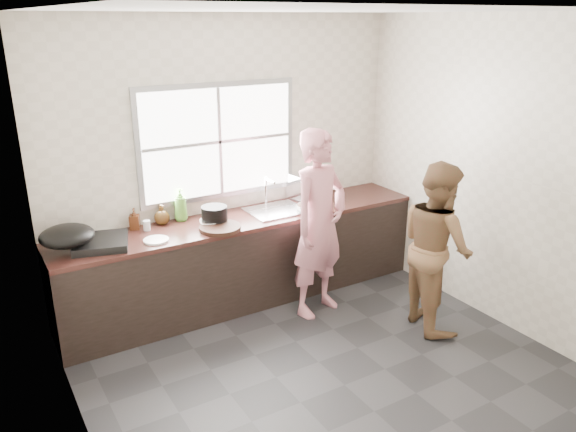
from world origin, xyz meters
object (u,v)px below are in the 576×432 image
person_side (436,246)px  pot_lid_left (86,245)px  black_pot (214,215)px  bottle_brown_tall (134,220)px  bowl_crabs (310,210)px  plate_food (156,240)px  pot_lid_right (105,234)px  bottle_brown_short (162,215)px  dish_rack (307,186)px  bowl_mince (211,223)px  burner (101,243)px  glass_jar (147,226)px  bowl_held (304,208)px  woman (319,230)px  bottle_green (180,204)px  cutting_board (220,228)px  wok (67,236)px

person_side → pot_lid_left: 3.00m
black_pot → bottle_brown_tall: bottle_brown_tall is taller
bowl_crabs → plate_food: bowl_crabs is taller
plate_food → pot_lid_right: bearing=131.6°
bottle_brown_short → dish_rack: dish_rack is taller
pot_lid_left → bowl_crabs: bearing=-7.3°
bowl_mince → burner: (-0.98, 0.01, 0.01)m
pot_lid_left → dish_rack: bearing=3.5°
plate_food → bottle_brown_short: bearing=63.8°
bowl_mince → pot_lid_right: 0.93m
glass_jar → burner: glass_jar is taller
plate_food → pot_lid_left: 0.57m
person_side → burner: bearing=79.4°
glass_jar → burner: size_ratio=0.21×
bowl_held → person_side: bearing=-61.3°
bottle_brown_short → pot_lid_right: size_ratio=0.67×
woman → person_side: woman is taller
glass_jar → dish_rack: (1.73, 0.05, 0.09)m
bottle_brown_tall → pot_lid_right: bearing=180.0°
bowl_crabs → pot_lid_right: 1.91m
bottle_green → black_pot: bearing=-48.5°
cutting_board → dish_rack: bearing=17.8°
cutting_board → black_pot: bearing=82.9°
bottle_green → burner: (-0.80, -0.25, -0.12)m
bowl_held → burner: (-1.94, 0.10, 0.00)m
burner → bottle_brown_short: bearing=22.3°
plate_food → wok: bearing=168.9°
bowl_mince → plate_food: 0.56m
dish_rack → pot_lid_right: dish_rack is taller
wok → pot_lid_left: 0.21m
bowl_crabs → pot_lid_right: size_ratio=0.83×
bottle_green → pot_lid_left: 0.93m
burner → woman: bearing=-16.2°
dish_rack → glass_jar: bearing=173.2°
plate_food → bottle_brown_tall: 0.39m
bowl_mince → bottle_brown_short: (-0.37, 0.26, 0.06)m
glass_jar → woman: bearing=-26.6°
glass_jar → dish_rack: 1.74m
bowl_mince → bowl_crabs: (0.97, -0.18, 0.01)m
cutting_board → dish_rack: size_ratio=1.02×
bowl_mince → plate_food: size_ratio=0.93×
cutting_board → dish_rack: 1.23m
burner → cutting_board: bearing=-9.1°
bowl_crabs → dish_rack: dish_rack is taller
bottle_brown_short → burner: size_ratio=0.39×
plate_food → glass_jar: (0.01, 0.29, 0.04)m
woman → black_pot: 0.97m
person_side → black_pot: 2.01m
bowl_crabs → pot_lid_right: bowl_crabs is taller
bottle_green → glass_jar: size_ratio=3.46×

